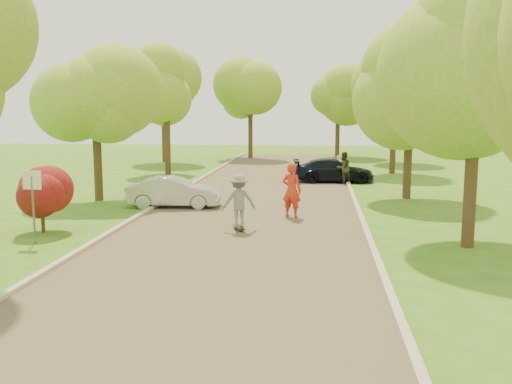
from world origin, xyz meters
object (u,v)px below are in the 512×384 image
at_px(dark_sedan, 333,171).
at_px(skateboarder, 239,201).
at_px(person_striped, 292,190).
at_px(person_olive, 344,168).
at_px(longboard, 239,227).
at_px(silver_sedan, 174,192).
at_px(street_sign, 32,191).

relative_size(dark_sedan, skateboarder, 2.48).
distance_m(skateboarder, person_striped, 2.90).
xyz_separation_m(person_striped, person_olive, (2.27, 9.60, -0.15)).
distance_m(longboard, person_striped, 3.03).
relative_size(silver_sedan, longboard, 4.05).
relative_size(silver_sedan, person_olive, 2.19).
bearing_deg(skateboarder, longboard, 71.90).
bearing_deg(person_olive, longboard, 36.84).
height_order(dark_sedan, skateboarder, skateboarder).
bearing_deg(street_sign, skateboarder, 23.80).
relative_size(person_striped, person_olive, 1.18).
xyz_separation_m(silver_sedan, skateboarder, (3.22, -4.09, 0.37)).
height_order(skateboarder, person_striped, person_striped).
bearing_deg(longboard, person_striped, -143.71).
height_order(street_sign, longboard, street_sign).
height_order(silver_sedan, person_striped, person_striped).
relative_size(skateboarder, person_olive, 1.02).
bearing_deg(dark_sedan, skateboarder, 160.95).
distance_m(person_striped, person_olive, 9.87).
distance_m(longboard, skateboarder, 0.89).
bearing_deg(street_sign, longboard, 23.80).
relative_size(silver_sedan, skateboarder, 2.15).
bearing_deg(dark_sedan, silver_sedan, 138.59).
xyz_separation_m(street_sign, silver_sedan, (2.50, 6.62, -0.95)).
relative_size(silver_sedan, person_striped, 1.86).
bearing_deg(person_olive, dark_sedan, -93.27).
distance_m(dark_sedan, person_olive, 0.97).
bearing_deg(person_olive, silver_sedan, 12.85).
relative_size(street_sign, skateboarder, 1.25).
bearing_deg(person_striped, silver_sedan, 2.99).
xyz_separation_m(silver_sedan, dark_sedan, (6.60, 8.71, 0.01)).
height_order(dark_sedan, person_olive, person_olive).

